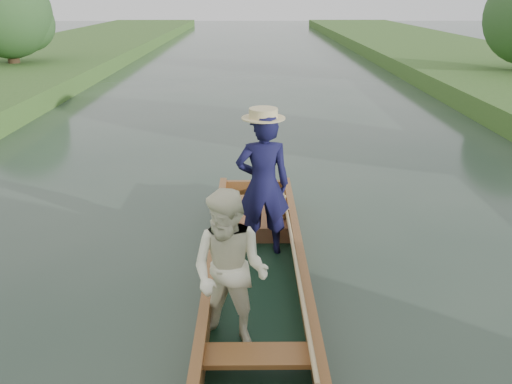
{
  "coord_description": "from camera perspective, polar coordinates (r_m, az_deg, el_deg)",
  "views": [
    {
      "loc": [
        -0.05,
        -5.09,
        3.23
      ],
      "look_at": [
        0.0,
        0.6,
        0.95
      ],
      "focal_mm": 35.0,
      "sensor_mm": 36.0,
      "label": 1
    }
  ],
  "objects": [
    {
      "name": "ground",
      "position": [
        6.02,
        0.05,
        -10.57
      ],
      "size": [
        120.0,
        120.0,
        0.0
      ],
      "primitive_type": "plane",
      "color": "#283D30",
      "rests_on": "ground"
    },
    {
      "name": "trees_far",
      "position": [
        13.58,
        -1.03,
        18.47
      ],
      "size": [
        22.83,
        16.72,
        4.46
      ],
      "color": "#47331E",
      "rests_on": "ground"
    },
    {
      "name": "punt",
      "position": [
        5.66,
        -0.43,
        -5.8
      ],
      "size": [
        1.28,
        5.0,
        1.95
      ],
      "color": "black",
      "rests_on": "ground"
    }
  ]
}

